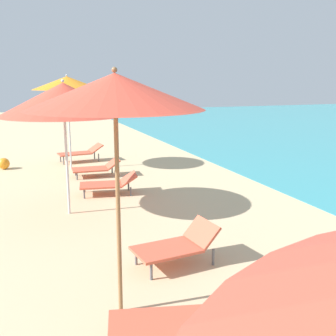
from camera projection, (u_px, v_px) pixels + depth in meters
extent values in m
cylinder|color=olive|center=(118.00, 216.00, 4.58)|extent=(0.05, 0.05, 2.35)
cone|color=#E54C38|center=(115.00, 91.00, 4.29)|extent=(1.90, 1.90, 0.38)
sphere|color=olive|center=(114.00, 70.00, 4.25)|extent=(0.06, 0.06, 0.06)
cube|color=#D8593F|center=(166.00, 250.00, 5.92)|extent=(0.99, 0.74, 0.04)
cube|color=#D8593F|center=(202.00, 232.00, 6.15)|extent=(0.38, 0.66, 0.32)
cylinder|color=#59595E|center=(151.00, 271.00, 5.56)|extent=(0.04, 0.04, 0.25)
cylinder|color=#59595E|center=(136.00, 257.00, 6.02)|extent=(0.04, 0.04, 0.25)
cylinder|color=#59595E|center=(213.00, 257.00, 6.01)|extent=(0.04, 0.04, 0.25)
cylinder|color=#59595E|center=(195.00, 245.00, 6.46)|extent=(0.04, 0.04, 0.25)
cube|color=#D8593F|center=(168.00, 323.00, 4.08)|extent=(1.27, 0.81, 0.04)
cube|color=#D8593F|center=(246.00, 303.00, 4.14)|extent=(0.55, 0.64, 0.32)
cylinder|color=#59595E|center=(119.00, 327.00, 4.28)|extent=(0.04, 0.04, 0.28)
cylinder|color=#59595E|center=(243.00, 319.00, 4.43)|extent=(0.04, 0.04, 0.28)
cylinder|color=silver|center=(67.00, 166.00, 8.13)|extent=(0.05, 0.05, 1.97)
cone|color=#E54C38|center=(63.00, 99.00, 7.86)|extent=(2.47, 2.47, 0.62)
sphere|color=silver|center=(63.00, 81.00, 7.78)|extent=(0.06, 0.06, 0.06)
cube|color=#D8593F|center=(101.00, 185.00, 9.66)|extent=(1.06, 0.78, 0.04)
cube|color=#D8593F|center=(129.00, 178.00, 9.75)|extent=(0.47, 0.69, 0.26)
cylinder|color=#59595E|center=(84.00, 194.00, 9.36)|extent=(0.04, 0.04, 0.21)
cylinder|color=#59595E|center=(84.00, 188.00, 9.88)|extent=(0.04, 0.04, 0.21)
cylinder|color=#59595E|center=(131.00, 192.00, 9.55)|extent=(0.04, 0.04, 0.21)
cylinder|color=#59595E|center=(128.00, 186.00, 10.07)|extent=(0.04, 0.04, 0.21)
cylinder|color=silver|center=(69.00, 130.00, 12.18)|extent=(0.05, 0.05, 2.35)
cone|color=orange|center=(67.00, 83.00, 11.89)|extent=(2.02, 2.02, 0.38)
sphere|color=silver|center=(67.00, 75.00, 11.84)|extent=(0.06, 0.06, 0.06)
cube|color=#D8593F|center=(75.00, 154.00, 13.39)|extent=(1.09, 0.69, 0.04)
cube|color=#D8593F|center=(96.00, 148.00, 13.67)|extent=(0.46, 0.62, 0.27)
cylinder|color=#59595E|center=(64.00, 161.00, 13.04)|extent=(0.04, 0.04, 0.26)
cylinder|color=#59595E|center=(60.00, 158.00, 13.46)|extent=(0.04, 0.04, 0.26)
cylinder|color=#59595E|center=(99.00, 158.00, 13.53)|extent=(0.04, 0.04, 0.26)
cylinder|color=#59595E|center=(95.00, 155.00, 13.95)|extent=(0.04, 0.04, 0.26)
cube|color=#D8593F|center=(90.00, 169.00, 11.41)|extent=(0.98, 0.67, 0.04)
cube|color=#D8593F|center=(113.00, 163.00, 11.56)|extent=(0.39, 0.64, 0.27)
cylinder|color=#59595E|center=(77.00, 176.00, 11.08)|extent=(0.04, 0.04, 0.19)
cylinder|color=#59595E|center=(75.00, 172.00, 11.57)|extent=(0.04, 0.04, 0.19)
cylinder|color=#59595E|center=(115.00, 174.00, 11.38)|extent=(0.04, 0.04, 0.19)
cylinder|color=#59595E|center=(112.00, 170.00, 11.87)|extent=(0.04, 0.04, 0.19)
sphere|color=orange|center=(4.00, 164.00, 12.39)|extent=(0.34, 0.34, 0.34)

